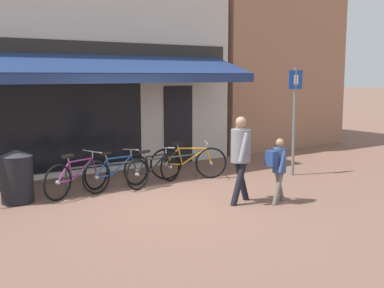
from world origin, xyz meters
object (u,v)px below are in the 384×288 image
object	(u,v)px
bicycle_blue	(117,172)
parking_sign	(294,110)
bicycle_purple	(78,176)
litter_bin	(17,176)
bicycle_black	(154,169)
bicycle_orange	(188,162)
pedestrian_adult	(241,150)
pedestrian_child	(278,163)

from	to	relation	value
bicycle_blue	parking_sign	distance (m)	4.42
bicycle_purple	litter_bin	size ratio (longest dim) A/B	1.64
bicycle_black	bicycle_orange	size ratio (longest dim) A/B	1.04
bicycle_black	pedestrian_adult	world-z (taller)	pedestrian_adult
bicycle_blue	pedestrian_adult	distance (m)	2.78
pedestrian_child	litter_bin	bearing A→B (deg)	147.26
bicycle_blue	pedestrian_adult	world-z (taller)	pedestrian_adult
pedestrian_child	litter_bin	size ratio (longest dim) A/B	1.22
bicycle_black	pedestrian_adult	xyz separation A→B (m)	(0.60, -2.16, 0.64)
bicycle_orange	pedestrian_child	size ratio (longest dim) A/B	1.31
pedestrian_adult	litter_bin	size ratio (longest dim) A/B	1.63
bicycle_purple	pedestrian_adult	xyz separation A→B (m)	(2.29, -2.29, 0.62)
bicycle_orange	litter_bin	xyz separation A→B (m)	(-3.82, 0.13, 0.11)
bicycle_black	parking_sign	xyz separation A→B (m)	(3.29, -0.96, 1.20)
bicycle_blue	pedestrian_child	bearing A→B (deg)	-66.19
bicycle_purple	pedestrian_adult	size ratio (longest dim) A/B	1.01
bicycle_purple	litter_bin	distance (m)	1.16
pedestrian_adult	parking_sign	size ratio (longest dim) A/B	0.64
bicycle_orange	parking_sign	size ratio (longest dim) A/B	0.63
bicycle_purple	pedestrian_adult	distance (m)	3.30
bicycle_black	pedestrian_child	size ratio (longest dim) A/B	1.36
bicycle_purple	bicycle_black	size ratio (longest dim) A/B	0.99
bicycle_blue	litter_bin	xyz separation A→B (m)	(-2.01, 0.11, 0.14)
bicycle_blue	parking_sign	size ratio (longest dim) A/B	0.67
bicycle_orange	litter_bin	distance (m)	3.82
bicycle_purple	pedestrian_child	world-z (taller)	pedestrian_child
bicycle_purple	bicycle_blue	xyz separation A→B (m)	(0.86, 0.01, -0.02)
bicycle_purple	bicycle_blue	world-z (taller)	bicycle_purple
pedestrian_adult	parking_sign	distance (m)	2.99
litter_bin	bicycle_black	bearing A→B (deg)	-4.94
bicycle_blue	bicycle_orange	bearing A→B (deg)	-13.17
pedestrian_adult	bicycle_orange	bearing A→B (deg)	84.22
bicycle_blue	litter_bin	distance (m)	2.02
parking_sign	bicycle_purple	bearing A→B (deg)	167.59
bicycle_black	bicycle_orange	world-z (taller)	bicycle_orange
bicycle_orange	parking_sign	world-z (taller)	parking_sign
pedestrian_adult	parking_sign	xyz separation A→B (m)	(2.68, 1.20, 0.56)
bicycle_black	bicycle_orange	xyz separation A→B (m)	(0.98, 0.11, 0.03)
pedestrian_adult	bicycle_purple	bearing A→B (deg)	138.62
bicycle_orange	parking_sign	xyz separation A→B (m)	(2.30, -1.07, 1.17)
litter_bin	bicycle_purple	bearing A→B (deg)	-5.53
litter_bin	parking_sign	distance (m)	6.33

